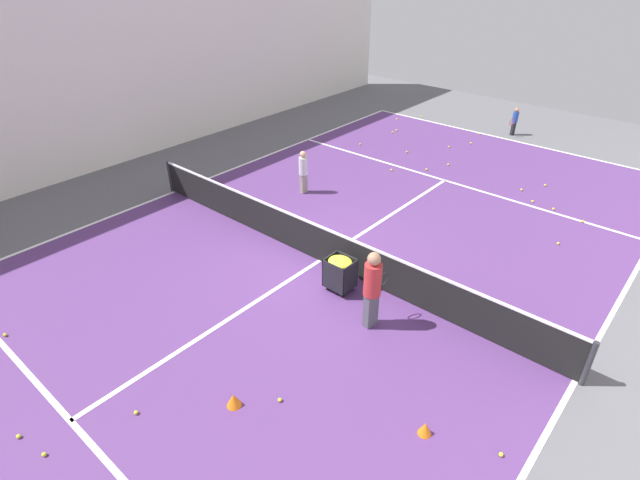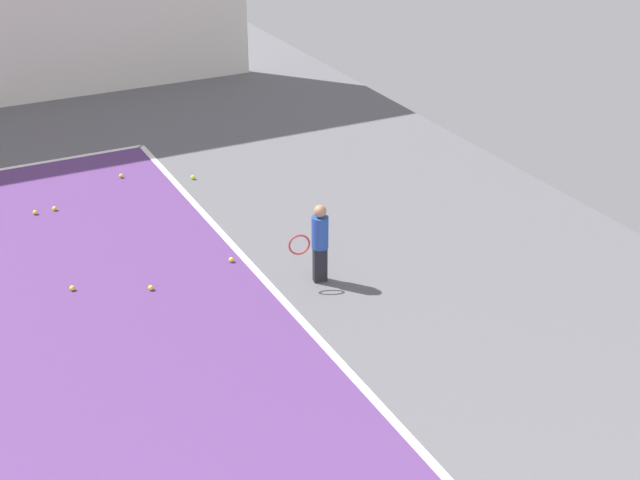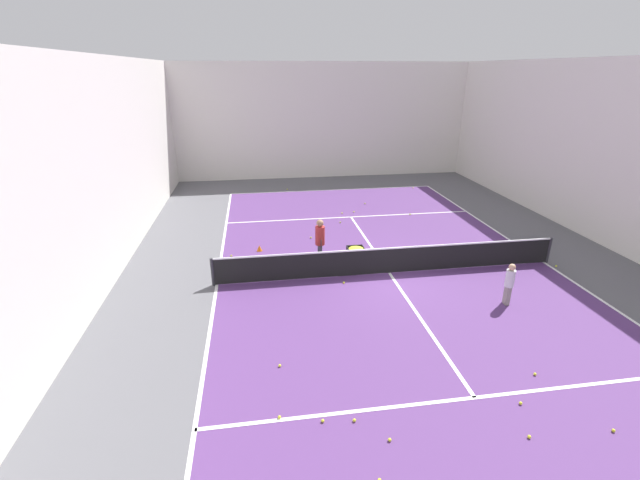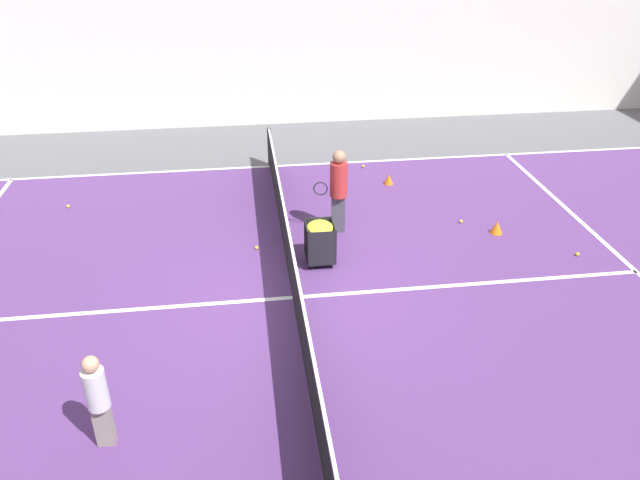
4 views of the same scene
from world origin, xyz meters
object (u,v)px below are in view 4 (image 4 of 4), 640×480
object	(u,v)px
coach_at_net	(338,186)
child_midcourt	(97,396)
training_cone_0	(389,179)
training_cone_1	(497,227)
ball_cart	(320,235)
tennis_net	(293,272)

from	to	relation	value
coach_at_net	child_midcourt	size ratio (longest dim) A/B	1.28
training_cone_0	training_cone_1	size ratio (longest dim) A/B	0.93
ball_cart	training_cone_1	bearing A→B (deg)	100.52
coach_at_net	training_cone_0	size ratio (longest dim) A/B	7.27
coach_at_net	ball_cart	xyz separation A→B (m)	(1.20, -0.52, -0.41)
coach_at_net	ball_cart	distance (m)	1.38
tennis_net	training_cone_1	xyz separation A→B (m)	(-1.77, 4.26, -0.38)
tennis_net	ball_cart	bearing A→B (deg)	151.13
coach_at_net	child_midcourt	xyz separation A→B (m)	(5.16, -3.70, -0.22)
child_midcourt	training_cone_0	xyz separation A→B (m)	(-7.33, 5.26, -0.65)
coach_at_net	ball_cart	bearing A→B (deg)	76.78
child_midcourt	training_cone_1	bearing A→B (deg)	37.52
child_midcourt	training_cone_0	size ratio (longest dim) A/B	5.67
training_cone_1	ball_cart	bearing A→B (deg)	-79.48
tennis_net	child_midcourt	bearing A→B (deg)	-41.93
tennis_net	coach_at_net	bearing A→B (deg)	153.87
coach_at_net	training_cone_0	bearing A→B (deg)	-115.37
training_cone_1	tennis_net	bearing A→B (deg)	-67.47
ball_cart	training_cone_0	world-z (taller)	ball_cart
tennis_net	training_cone_1	bearing A→B (deg)	112.53
training_cone_0	child_midcourt	bearing A→B (deg)	-35.65
tennis_net	training_cone_0	bearing A→B (deg)	148.98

